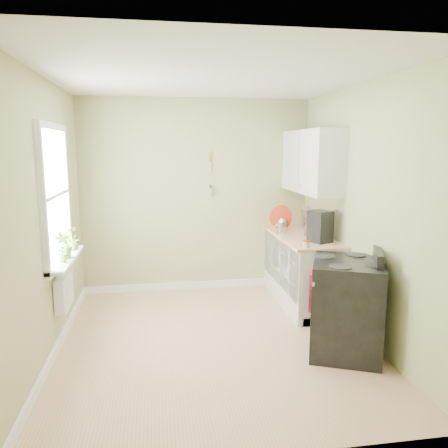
{
  "coord_description": "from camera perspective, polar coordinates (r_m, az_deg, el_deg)",
  "views": [
    {
      "loc": [
        -0.56,
        -4.32,
        2.03
      ],
      "look_at": [
        0.2,
        0.55,
        1.16
      ],
      "focal_mm": 35.0,
      "sensor_mm": 36.0,
      "label": 1
    }
  ],
  "objects": [
    {
      "name": "wall_left",
      "position": [
        4.5,
        -22.26,
        0.53
      ],
      "size": [
        0.02,
        3.6,
        2.7
      ],
      "primitive_type": "cube",
      "color": "tan",
      "rests_on": "floor"
    },
    {
      "name": "red_tray",
      "position": [
        6.1,
        7.45,
        0.91
      ],
      "size": [
        0.34,
        0.11,
        0.33
      ],
      "primitive_type": "cylinder",
      "rotation": [
        1.45,
        0.0,
        0.17
      ],
      "color": "red",
      "rests_on": "countertop"
    },
    {
      "name": "jar",
      "position": [
        5.03,
        10.71,
        -2.58
      ],
      "size": [
        0.07,
        0.07,
        0.08
      ],
      "color": "tan",
      "rests_on": "countertop"
    },
    {
      "name": "countertop",
      "position": [
        5.75,
        10.1,
        -1.62
      ],
      "size": [
        0.64,
        1.6,
        0.04
      ],
      "primitive_type": "cube",
      "color": "#D8AE84",
      "rests_on": "base_cabinets"
    },
    {
      "name": "base_cabinets",
      "position": [
        5.86,
        10.06,
        -5.98
      ],
      "size": [
        0.6,
        1.6,
        0.87
      ],
      "primitive_type": "cube",
      "color": "white",
      "rests_on": "floor"
    },
    {
      "name": "plant_c",
      "position": [
        5.15,
        -19.22,
        -1.75
      ],
      "size": [
        0.21,
        0.21,
        0.27
      ],
      "primitive_type": "imported",
      "rotation": [
        0.0,
        0.0,
        3.95
      ],
      "color": "#3E6527",
      "rests_on": "window_sill"
    },
    {
      "name": "wall_utensils",
      "position": [
        6.16,
        -1.77,
        5.65
      ],
      "size": [
        0.02,
        0.14,
        0.58
      ],
      "color": "#D8AE84",
      "rests_on": "wall_back"
    },
    {
      "name": "wall_back",
      "position": [
        6.19,
        -3.64,
        3.66
      ],
      "size": [
        3.2,
        0.02,
        2.7
      ],
      "primitive_type": "cube",
      "color": "tan",
      "rests_on": "floor"
    },
    {
      "name": "window_sill",
      "position": [
        4.85,
        -19.94,
        -4.34
      ],
      "size": [
        0.18,
        1.14,
        0.04
      ],
      "primitive_type": "cube",
      "color": "white",
      "rests_on": "wall_left"
    },
    {
      "name": "coffee_maker",
      "position": [
        5.33,
        12.42,
        -0.42
      ],
      "size": [
        0.29,
        0.3,
        0.38
      ],
      "color": "black",
      "rests_on": "countertop"
    },
    {
      "name": "window",
      "position": [
        4.75,
        -21.28,
        3.5
      ],
      "size": [
        0.06,
        1.14,
        1.44
      ],
      "color": "white",
      "rests_on": "wall_left"
    },
    {
      "name": "wall_right",
      "position": [
        4.88,
        17.64,
        1.5
      ],
      "size": [
        0.02,
        3.6,
        2.7
      ],
      "primitive_type": "cube",
      "color": "tan",
      "rests_on": "floor"
    },
    {
      "name": "ceiling",
      "position": [
        4.41,
        -1.54,
        18.85
      ],
      "size": [
        3.2,
        3.6,
        0.02
      ],
      "primitive_type": "cube",
      "color": "white",
      "rests_on": "wall_back"
    },
    {
      "name": "kettle",
      "position": [
        5.75,
        7.53,
        -0.29
      ],
      "size": [
        0.2,
        0.12,
        0.21
      ],
      "color": "silver",
      "rests_on": "countertop"
    },
    {
      "name": "stand_mixer",
      "position": [
        5.82,
        10.94,
        0.22
      ],
      "size": [
        0.2,
        0.31,
        0.36
      ],
      "color": "#B2B2B7",
      "rests_on": "countertop"
    },
    {
      "name": "upper_cabinets",
      "position": [
        5.77,
        11.35,
        8.0
      ],
      "size": [
        0.35,
        1.4,
        0.8
      ],
      "primitive_type": "cube",
      "color": "white",
      "rests_on": "wall_right"
    },
    {
      "name": "plant_b",
      "position": [
        4.78,
        -20.02,
        -2.6
      ],
      "size": [
        0.18,
        0.19,
        0.28
      ],
      "primitive_type": "imported",
      "rotation": [
        0.0,
        0.0,
        2.02
      ],
      "color": "#3E6527",
      "rests_on": "window_sill"
    },
    {
      "name": "radiator",
      "position": [
        4.9,
        -20.17,
        -8.23
      ],
      "size": [
        0.12,
        0.5,
        0.35
      ],
      "primitive_type": "cube",
      "color": "white",
      "rests_on": "wall_left"
    },
    {
      "name": "plant_a",
      "position": [
        4.61,
        -20.44,
        -2.88
      ],
      "size": [
        0.2,
        0.19,
        0.31
      ],
      "primitive_type": "imported",
      "rotation": [
        0.0,
        0.0,
        0.62
      ],
      "color": "#3E6527",
      "rests_on": "window_sill"
    },
    {
      "name": "stove",
      "position": [
        4.57,
        15.72,
        -10.28
      ],
      "size": [
        0.95,
        0.96,
        1.06
      ],
      "color": "black",
      "rests_on": "floor"
    },
    {
      "name": "floor",
      "position": [
        4.81,
        -1.38,
        -15.12
      ],
      "size": [
        3.2,
        3.6,
        0.02
      ],
      "primitive_type": "cube",
      "color": "tan",
      "rests_on": "ground"
    }
  ]
}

